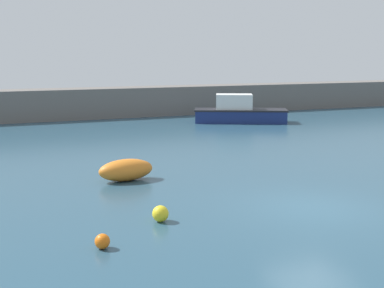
{
  "coord_description": "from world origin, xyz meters",
  "views": [
    {
      "loc": [
        -9.64,
        -13.35,
        4.75
      ],
      "look_at": [
        -0.79,
        7.73,
        0.87
      ],
      "focal_mm": 50.0,
      "sensor_mm": 36.0,
      "label": 1
    }
  ],
  "objects_px": {
    "mooring_buoy_orange": "(102,241)",
    "mooring_buoy_yellow": "(160,214)",
    "fishing_dinghy_green": "(126,170)",
    "motorboat_grey_hull": "(239,112)"
  },
  "relations": [
    {
      "from": "mooring_buoy_orange",
      "to": "mooring_buoy_yellow",
      "type": "bearing_deg",
      "value": 36.0
    },
    {
      "from": "fishing_dinghy_green",
      "to": "mooring_buoy_orange",
      "type": "distance_m",
      "value": 7.16
    },
    {
      "from": "mooring_buoy_orange",
      "to": "motorboat_grey_hull",
      "type": "bearing_deg",
      "value": 54.65
    },
    {
      "from": "motorboat_grey_hull",
      "to": "mooring_buoy_orange",
      "type": "bearing_deg",
      "value": -99.62
    },
    {
      "from": "fishing_dinghy_green",
      "to": "motorboat_grey_hull",
      "type": "bearing_deg",
      "value": -136.63
    },
    {
      "from": "motorboat_grey_hull",
      "to": "fishing_dinghy_green",
      "type": "height_order",
      "value": "motorboat_grey_hull"
    },
    {
      "from": "motorboat_grey_hull",
      "to": "mooring_buoy_yellow",
      "type": "bearing_deg",
      "value": -97.59
    },
    {
      "from": "motorboat_grey_hull",
      "to": "mooring_buoy_yellow",
      "type": "height_order",
      "value": "motorboat_grey_hull"
    },
    {
      "from": "mooring_buoy_yellow",
      "to": "mooring_buoy_orange",
      "type": "xyz_separation_m",
      "value": [
        -2.03,
        -1.48,
        -0.05
      ]
    },
    {
      "from": "motorboat_grey_hull",
      "to": "mooring_buoy_yellow",
      "type": "relative_size",
      "value": 13.9
    }
  ]
}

